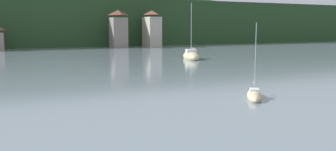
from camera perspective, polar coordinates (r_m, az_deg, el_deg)
wooded_hillside at (r=132.28m, az=-20.80°, el=7.09°), size 352.00×54.25×30.16m
shore_building_westcentral at (r=99.75m, az=-7.61°, el=7.02°), size 4.15×4.42×9.89m
shore_building_central at (r=104.02m, az=-2.50°, el=7.12°), size 3.76×6.12×9.99m
sailboat_far_0 at (r=63.64m, az=3.56°, el=2.98°), size 4.67×7.95×9.95m
sailboat_mid_1 at (r=29.03m, az=13.09°, el=-3.00°), size 3.19×3.94×5.97m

